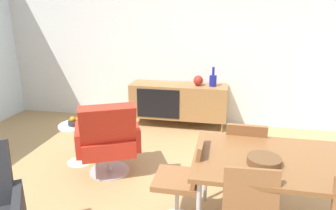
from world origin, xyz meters
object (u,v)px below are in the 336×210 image
at_px(dining_chair_near_window, 184,178).
at_px(lounge_chair_red, 108,138).
at_px(vase_cobalt, 213,80).
at_px(dining_chair_back_left, 244,155).
at_px(wooden_bowl_on_table, 264,161).
at_px(fruit_bowl, 76,122).
at_px(side_table_round, 78,139).
at_px(vase_sculptural_dark, 198,81).
at_px(dining_table, 294,165).
at_px(sideboard, 178,101).

distance_m(dining_chair_near_window, lounge_chair_red, 1.21).
bearing_deg(vase_cobalt, dining_chair_back_left, -76.98).
height_order(wooden_bowl_on_table, dining_chair_back_left, dining_chair_back_left).
bearing_deg(fruit_bowl, side_table_round, 100.27).
relative_size(vase_sculptural_dark, dining_chair_near_window, 0.19).
height_order(dining_chair_near_window, lounge_chair_red, lounge_chair_red).
relative_size(wooden_bowl_on_table, dining_chair_back_left, 0.30).
bearing_deg(fruit_bowl, vase_cobalt, 43.81).
relative_size(vase_cobalt, dining_chair_near_window, 0.36).
relative_size(side_table_round, fruit_bowl, 2.60).
relative_size(dining_table, lounge_chair_red, 1.69).
bearing_deg(sideboard, dining_chair_back_left, -62.12).
height_order(wooden_bowl_on_table, lounge_chair_red, lounge_chair_red).
relative_size(dining_chair_near_window, fruit_bowl, 4.28).
xyz_separation_m(vase_cobalt, vase_sculptural_dark, (-0.23, 0.00, -0.02)).
xyz_separation_m(wooden_bowl_on_table, side_table_round, (-2.13, 1.02, -0.45)).
distance_m(dining_table, side_table_round, 2.58).
bearing_deg(dining_table, side_table_round, 159.26).
height_order(wooden_bowl_on_table, fruit_bowl, wooden_bowl_on_table).
distance_m(vase_cobalt, side_table_round, 2.27).
xyz_separation_m(vase_sculptural_dark, fruit_bowl, (-1.36, -1.53, -0.24)).
xyz_separation_m(dining_table, side_table_round, (-2.38, 0.90, -0.38)).
height_order(dining_table, lounge_chair_red, lounge_chair_red).
bearing_deg(vase_sculptural_dark, dining_table, -67.28).
xyz_separation_m(vase_cobalt, lounge_chair_red, (-1.09, -1.75, -0.35)).
xyz_separation_m(wooden_bowl_on_table, dining_chair_near_window, (-0.64, 0.12, -0.30)).
bearing_deg(fruit_bowl, lounge_chair_red, -23.06).
bearing_deg(vase_sculptural_dark, wooden_bowl_on_table, -73.22).
bearing_deg(dining_chair_back_left, fruit_bowl, 170.41).
bearing_deg(dining_chair_near_window, dining_chair_back_left, 46.11).
height_order(vase_cobalt, lounge_chair_red, vase_cobalt).
bearing_deg(vase_cobalt, dining_table, -72.12).
height_order(sideboard, vase_sculptural_dark, vase_sculptural_dark).
bearing_deg(vase_cobalt, sideboard, -179.81).
xyz_separation_m(dining_chair_back_left, lounge_chair_red, (-1.53, 0.13, -0.00)).
relative_size(vase_cobalt, vase_sculptural_dark, 1.90).
xyz_separation_m(dining_table, wooden_bowl_on_table, (-0.25, -0.12, 0.07)).
bearing_deg(vase_cobalt, lounge_chair_red, -122.07).
height_order(vase_cobalt, dining_chair_near_window, vase_cobalt).
height_order(vase_cobalt, vase_sculptural_dark, vase_cobalt).
distance_m(lounge_chair_red, side_table_round, 0.57).
relative_size(dining_chair_back_left, dining_chair_near_window, 1.00).
relative_size(dining_chair_back_left, lounge_chair_red, 0.90).
distance_m(vase_sculptural_dark, side_table_round, 2.11).
bearing_deg(dining_chair_near_window, vase_cobalt, 87.57).
relative_size(lounge_chair_red, side_table_round, 1.82).
height_order(sideboard, dining_chair_near_window, dining_chair_near_window).
height_order(wooden_bowl_on_table, side_table_round, wooden_bowl_on_table).
distance_m(vase_cobalt, vase_sculptural_dark, 0.24).
bearing_deg(lounge_chair_red, wooden_bowl_on_table, -26.33).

